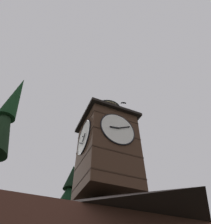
{
  "coord_description": "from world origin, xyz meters",
  "views": [
    {
      "loc": [
        4.15,
        11.87,
        1.89
      ],
      "look_at": [
        -1.39,
        -0.65,
        15.16
      ],
      "focal_mm": 31.15,
      "sensor_mm": 36.0,
      "label": 1
    }
  ],
  "objects": [
    {
      "name": "clock_tower",
      "position": [
        -1.57,
        -0.76,
        11.31
      ],
      "size": [
        4.82,
        4.82,
        9.98
      ],
      "color": "#422B1E",
      "rests_on": "building_main"
    },
    {
      "name": "flying_bird_high",
      "position": [
        -4.38,
        -2.02,
        19.09
      ],
      "size": [
        0.69,
        0.39,
        0.15
      ],
      "color": "black"
    }
  ]
}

